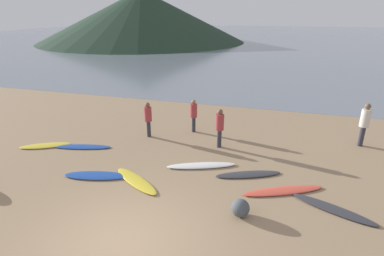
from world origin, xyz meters
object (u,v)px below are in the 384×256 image
at_px(person_2, 194,113).
at_px(surfboard_6, 283,191).
at_px(surfboard_7, 333,209).
at_px(person_0, 220,125).
at_px(surfboard_0, 46,146).
at_px(surfboard_4, 201,165).
at_px(beach_rock_far, 240,208).
at_px(surfboard_3, 136,181).
at_px(person_1, 148,117).
at_px(surfboard_2, 96,176).
at_px(surfboard_5, 248,174).
at_px(surfboard_1, 82,147).
at_px(person_3, 365,121).

bearing_deg(person_2, surfboard_6, 64.59).
height_order(surfboard_7, person_0, person_0).
bearing_deg(person_0, surfboard_0, -48.22).
height_order(surfboard_0, person_0, person_0).
bearing_deg(surfboard_4, person_0, 60.60).
bearing_deg(surfboard_0, beach_rock_far, -43.46).
xyz_separation_m(surfboard_3, person_0, (2.05, 3.49, 0.92)).
distance_m(surfboard_4, person_1, 3.73).
bearing_deg(surfboard_6, surfboard_2, 161.42).
bearing_deg(person_0, surfboard_4, 17.73).
distance_m(surfboard_0, surfboard_5, 8.36).
bearing_deg(beach_rock_far, surfboard_5, 91.13).
height_order(surfboard_1, surfboard_6, surfboard_6).
bearing_deg(surfboard_7, surfboard_3, -154.45).
relative_size(surfboard_5, person_3, 1.24).
bearing_deg(beach_rock_far, surfboard_6, 54.56).
bearing_deg(surfboard_7, surfboard_5, 176.71).
bearing_deg(surfboard_0, surfboard_4, -26.99).
bearing_deg(surfboard_1, surfboard_0, 178.18).
bearing_deg(person_2, surfboard_4, 40.34).
distance_m(surfboard_2, person_2, 5.38).
distance_m(surfboard_5, person_2, 4.54).
distance_m(person_3, beach_rock_far, 7.40).
height_order(surfboard_0, beach_rock_far, beach_rock_far).
height_order(surfboard_4, beach_rock_far, beach_rock_far).
relative_size(surfboard_3, person_0, 1.35).
xyz_separation_m(surfboard_7, person_3, (1.63, 5.10, 1.04)).
relative_size(surfboard_5, surfboard_7, 0.97).
bearing_deg(surfboard_5, surfboard_0, 156.45).
bearing_deg(surfboard_4, person_1, 123.52).
bearing_deg(surfboard_0, surfboard_1, -15.81).
relative_size(surfboard_3, person_2, 1.44).
relative_size(surfboard_4, person_0, 1.53).
height_order(surfboard_6, person_1, person_1).
distance_m(person_1, person_3, 8.97).
relative_size(surfboard_3, surfboard_7, 0.95).
bearing_deg(beach_rock_far, surfboard_1, 159.10).
bearing_deg(surfboard_2, person_1, 72.32).
bearing_deg(person_2, person_1, -37.66).
bearing_deg(person_2, beach_rock_far, 47.25).
distance_m(surfboard_7, person_1, 8.07).
bearing_deg(surfboard_4, surfboard_2, -173.79).
bearing_deg(person_0, surfboard_2, -18.82).
relative_size(surfboard_6, person_3, 1.44).
distance_m(surfboard_6, beach_rock_far, 1.94).
xyz_separation_m(surfboard_3, person_1, (-1.18, 3.71, 0.89)).
relative_size(person_2, person_3, 0.84).
xyz_separation_m(surfboard_4, surfboard_5, (1.70, -0.15, -0.01)).
bearing_deg(surfboard_4, person_3, 10.55).
relative_size(surfboard_3, person_1, 1.40).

